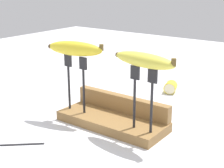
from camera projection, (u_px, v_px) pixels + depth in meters
ground_plane at (112, 126)px, 0.99m from camera, size 3.00×3.00×0.00m
wooden_board at (112, 121)px, 0.99m from camera, size 0.32×0.13×0.03m
board_backstop at (122, 104)px, 1.02m from camera, size 0.32×0.02×0.05m
fork_stand_left at (76, 78)px, 1.00m from camera, size 0.08×0.01×0.17m
fork_stand_right at (143, 93)px, 0.87m from camera, size 0.08×0.01×0.17m
banana_raised_left at (75, 49)px, 0.98m from camera, size 0.18×0.07×0.04m
banana_raised_right at (144, 60)px, 0.85m from camera, size 0.19×0.06×0.04m
fork_fallen_near at (0, 145)px, 0.87m from camera, size 0.14×0.13×0.01m
banana_chunk_near at (171, 87)px, 1.27m from camera, size 0.06×0.06×0.04m
banana_chunk_far at (103, 97)px, 1.17m from camera, size 0.07×0.06×0.04m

